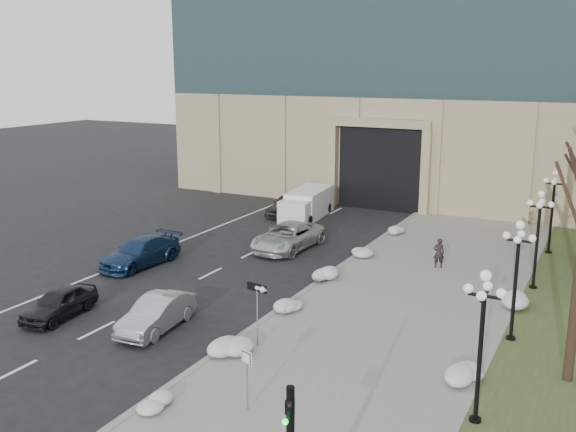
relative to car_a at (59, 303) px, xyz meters
The scene contains 24 objects.
sidewalk 14.55m from the car_a, 31.74° to the left, with size 9.00×40.00×0.12m, color gray.
curb 10.99m from the car_a, 44.20° to the left, with size 0.30×40.00×0.14m, color gray.
grass_strip 20.37m from the car_a, 22.07° to the left, with size 4.00×40.00×0.10m, color #384824.
car_a is the anchor object (origin of this frame).
car_b 4.52m from the car_a, 10.88° to the left, with size 1.41×4.03×1.33m, color #9B9EA2.
car_c 7.31m from the car_a, 103.26° to the left, with size 1.99×4.90×1.42m, color navy.
car_d 13.93m from the car_a, 74.13° to the left, with size 2.46×5.33×1.48m, color silver.
car_e 20.97m from the car_a, 90.23° to the left, with size 1.79×4.45×1.52m, color #333238.
pedestrian 18.44m from the car_a, 47.63° to the left, with size 0.57×0.37×1.55m, color black.
box_truck 21.03m from the car_a, 86.37° to the left, with size 2.59×6.05×1.87m.
one_way_sign 9.22m from the car_a, ahead, with size 0.95×0.33×2.55m.
keep_sign 11.32m from the car_a, 15.00° to the right, with size 0.43×0.17×2.04m.
snow_clump_b 9.39m from the car_a, 25.27° to the right, with size 1.10×1.60×0.36m, color silver.
snow_clump_c 8.46m from the car_a, ahead, with size 1.10×1.60×0.36m, color silver.
snow_clump_d 9.44m from the car_a, 29.07° to the left, with size 1.10×1.60×0.36m, color silver.
snow_clump_e 12.53m from the car_a, 48.52° to the left, with size 1.10×1.60×0.36m, color silver.
snow_clump_f 16.02m from the car_a, 58.69° to the left, with size 1.10×1.60×0.36m, color silver.
snow_clump_g 20.46m from the car_a, 66.24° to the left, with size 1.10×1.60×0.36m, color silver.
snow_clump_i 16.53m from the car_a, ahead, with size 1.10×1.60×0.36m, color silver.
snow_clump_j 19.07m from the car_a, 29.01° to the left, with size 1.10×1.60×0.36m, color silver.
lamppost_a 17.34m from the car_a, ahead, with size 1.18×1.18×4.76m.
lamppost_b 18.40m from the car_a, 19.71° to the left, with size 1.18×1.18×4.76m.
lamppost_c 21.46m from the car_a, 36.39° to the left, with size 1.18×1.18×4.76m.
lamppost_d 25.83m from the car_a, 48.13° to the left, with size 1.18×1.18×4.76m.
Camera 1 is at (11.23, -11.59, 10.33)m, focal length 40.00 mm.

